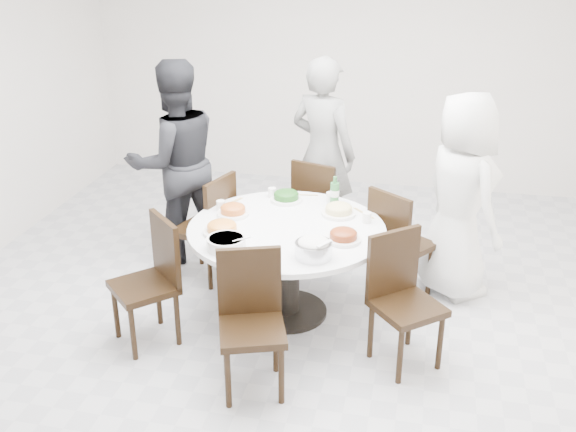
% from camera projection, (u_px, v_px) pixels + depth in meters
% --- Properties ---
extents(floor, '(6.00, 6.00, 0.01)m').
position_uv_depth(floor, '(300.00, 310.00, 5.42)').
color(floor, silver).
rests_on(floor, ground).
extents(wall_back, '(6.00, 0.01, 2.80)m').
position_uv_depth(wall_back, '(352.00, 64.00, 7.55)').
color(wall_back, white).
rests_on(wall_back, ground).
extents(wall_front, '(6.00, 0.01, 2.80)m').
position_uv_depth(wall_front, '(126.00, 416.00, 2.17)').
color(wall_front, white).
rests_on(wall_front, ground).
extents(dining_table, '(1.50, 1.50, 0.75)m').
position_uv_depth(dining_table, '(287.00, 271.00, 5.23)').
color(dining_table, white).
rests_on(dining_table, floor).
extents(chair_ne, '(0.59, 0.59, 0.95)m').
position_uv_depth(chair_ne, '(402.00, 242.00, 5.47)').
color(chair_ne, black).
rests_on(chair_ne, floor).
extents(chair_n, '(0.53, 0.53, 0.95)m').
position_uv_depth(chair_n, '(322.00, 207.00, 6.15)').
color(chair_n, black).
rests_on(chair_n, floor).
extents(chair_nw, '(0.53, 0.53, 0.95)m').
position_uv_depth(chair_nw, '(204.00, 227.00, 5.75)').
color(chair_nw, black).
rests_on(chair_nw, floor).
extents(chair_sw, '(0.59, 0.59, 0.95)m').
position_uv_depth(chair_sw, '(143.00, 284.00, 4.83)').
color(chair_sw, black).
rests_on(chair_sw, floor).
extents(chair_s, '(0.53, 0.53, 0.95)m').
position_uv_depth(chair_s, '(252.00, 327.00, 4.32)').
color(chair_s, black).
rests_on(chair_s, floor).
extents(chair_se, '(0.59, 0.59, 0.95)m').
position_uv_depth(chair_se, '(408.00, 304.00, 4.58)').
color(chair_se, black).
rests_on(chair_se, floor).
extents(diner_right, '(0.91, 0.99, 1.70)m').
position_uv_depth(diner_right, '(461.00, 197.00, 5.38)').
color(diner_right, white).
rests_on(diner_right, floor).
extents(diner_middle, '(0.77, 0.65, 1.80)m').
position_uv_depth(diner_middle, '(323.00, 153.00, 6.23)').
color(diner_middle, black).
rests_on(diner_middle, floor).
extents(diner_left, '(1.12, 1.09, 1.82)m').
position_uv_depth(diner_left, '(176.00, 162.00, 5.96)').
color(diner_left, black).
rests_on(diner_left, floor).
extents(dish_greens, '(0.26, 0.26, 0.07)m').
position_uv_depth(dish_greens, '(286.00, 197.00, 5.54)').
color(dish_greens, white).
rests_on(dish_greens, dining_table).
extents(dish_pale, '(0.27, 0.27, 0.07)m').
position_uv_depth(dish_pale, '(339.00, 211.00, 5.28)').
color(dish_pale, white).
rests_on(dish_pale, dining_table).
extents(dish_orange, '(0.25, 0.25, 0.07)m').
position_uv_depth(dish_orange, '(233.00, 211.00, 5.27)').
color(dish_orange, white).
rests_on(dish_orange, dining_table).
extents(dish_redbrown, '(0.26, 0.26, 0.06)m').
position_uv_depth(dish_redbrown, '(343.00, 237.00, 4.85)').
color(dish_redbrown, white).
rests_on(dish_redbrown, dining_table).
extents(dish_tofu, '(0.28, 0.28, 0.07)m').
position_uv_depth(dish_tofu, '(222.00, 229.00, 4.96)').
color(dish_tofu, white).
rests_on(dish_tofu, dining_table).
extents(rice_bowl, '(0.26, 0.26, 0.11)m').
position_uv_depth(rice_bowl, '(313.00, 250.00, 4.60)').
color(rice_bowl, silver).
rests_on(rice_bowl, dining_table).
extents(soup_bowl, '(0.28, 0.28, 0.09)m').
position_uv_depth(soup_bowl, '(226.00, 243.00, 4.73)').
color(soup_bowl, white).
rests_on(soup_bowl, dining_table).
extents(beverage_bottle, '(0.07, 0.07, 0.25)m').
position_uv_depth(beverage_bottle, '(335.00, 191.00, 5.42)').
color(beverage_bottle, '#2A6932').
rests_on(beverage_bottle, dining_table).
extents(tea_cups, '(0.07, 0.07, 0.08)m').
position_uv_depth(tea_cups, '(300.00, 192.00, 5.62)').
color(tea_cups, white).
rests_on(tea_cups, dining_table).
extents(chopsticks, '(0.24, 0.04, 0.01)m').
position_uv_depth(chopsticks, '(303.00, 193.00, 5.71)').
color(chopsticks, tan).
rests_on(chopsticks, dining_table).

